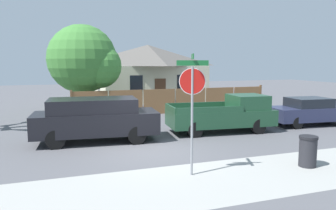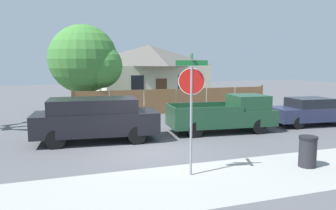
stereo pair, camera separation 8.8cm
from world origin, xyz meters
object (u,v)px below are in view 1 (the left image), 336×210
at_px(red_suv, 96,118).
at_px(orange_pickup, 225,114).
at_px(house, 148,71).
at_px(trash_bin, 308,151).
at_px(oak_tree, 86,61).
at_px(parked_sedan, 310,111).
at_px(stop_sign, 192,94).

height_order(red_suv, orange_pickup, red_suv).
xyz_separation_m(house, trash_bin, (-0.45, -19.94, -1.98)).
xyz_separation_m(oak_tree, orange_pickup, (5.60, -7.91, -2.54)).
relative_size(house, oak_tree, 1.64).
bearing_deg(orange_pickup, red_suv, -174.88).
xyz_separation_m(house, parked_sedan, (4.71, -14.42, -1.75)).
height_order(oak_tree, trash_bin, oak_tree).
bearing_deg(orange_pickup, parked_sedan, 5.65).
xyz_separation_m(red_suv, orange_pickup, (6.01, -0.03, -0.15)).
height_order(red_suv, stop_sign, stop_sign).
height_order(oak_tree, stop_sign, oak_tree).
xyz_separation_m(orange_pickup, parked_sedan, (5.03, 0.03, -0.10)).
bearing_deg(oak_tree, red_suv, -92.99).
bearing_deg(red_suv, oak_tree, 92.37).
distance_m(orange_pickup, trash_bin, 5.50).
xyz_separation_m(orange_pickup, stop_sign, (-3.89, -5.01, 1.56)).
distance_m(orange_pickup, stop_sign, 6.53).
height_order(house, parked_sedan, house).
relative_size(orange_pickup, parked_sedan, 1.14).
relative_size(orange_pickup, trash_bin, 5.21).
xyz_separation_m(oak_tree, trash_bin, (5.47, -13.40, -2.88)).
distance_m(parked_sedan, trash_bin, 7.56).
distance_m(red_suv, orange_pickup, 6.01).
height_order(house, stop_sign, house).
xyz_separation_m(stop_sign, trash_bin, (3.75, -0.48, -1.89)).
distance_m(oak_tree, red_suv, 8.25).
distance_m(orange_pickup, parked_sedan, 5.03).
relative_size(house, stop_sign, 2.64).
distance_m(oak_tree, trash_bin, 14.75).
height_order(orange_pickup, trash_bin, orange_pickup).
bearing_deg(parked_sedan, oak_tree, 148.79).
bearing_deg(house, trash_bin, -91.29).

